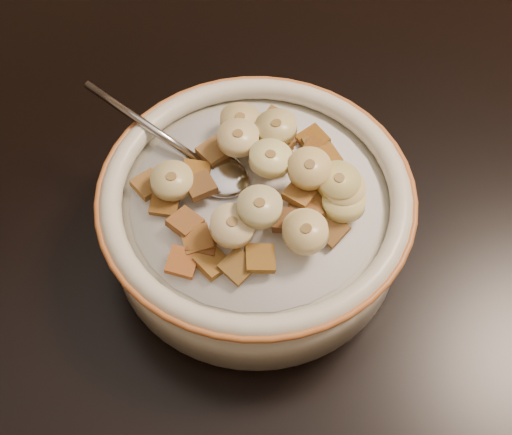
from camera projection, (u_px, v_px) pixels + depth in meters
name	position (u px, v px, depth m)	size (l,w,h in m)	color
floor	(331.00, 379.00, 1.34)	(4.00, 4.50, 0.10)	#422816
table	(401.00, 87.00, 0.69)	(1.40, 0.90, 0.04)	black
cereal_bowl	(256.00, 220.00, 0.55)	(0.22, 0.22, 0.05)	beige
milk	(256.00, 200.00, 0.53)	(0.19, 0.19, 0.00)	silver
spoon	(217.00, 174.00, 0.54)	(0.04, 0.05, 0.01)	#9D9DA0
cereal_square_0	(256.00, 211.00, 0.50)	(0.02, 0.02, 0.01)	brown
cereal_square_1	(313.00, 139.00, 0.55)	(0.02, 0.02, 0.01)	#8B5D19
cereal_square_2	(331.00, 229.00, 0.50)	(0.02, 0.02, 0.01)	#9B6634
cereal_square_3	(214.00, 151.00, 0.54)	(0.02, 0.02, 0.01)	olive
cereal_square_4	(300.00, 193.00, 0.51)	(0.02, 0.02, 0.01)	olive
cereal_square_5	(182.00, 262.00, 0.49)	(0.02, 0.02, 0.01)	#9C5221
cereal_square_6	(148.00, 185.00, 0.53)	(0.02, 0.02, 0.01)	olive
cereal_square_7	(288.00, 220.00, 0.50)	(0.02, 0.02, 0.01)	brown
cereal_square_8	(185.00, 222.00, 0.50)	(0.02, 0.02, 0.01)	#985324
cereal_square_9	(253.00, 134.00, 0.55)	(0.02, 0.02, 0.01)	brown
cereal_square_10	(275.00, 148.00, 0.53)	(0.02, 0.02, 0.01)	brown
cereal_square_11	(278.00, 142.00, 0.54)	(0.02, 0.02, 0.01)	#925D2F
cereal_square_12	(196.00, 174.00, 0.53)	(0.02, 0.02, 0.01)	brown
cereal_square_13	(200.00, 186.00, 0.52)	(0.02, 0.02, 0.01)	brown
cereal_square_14	(279.00, 156.00, 0.53)	(0.02, 0.02, 0.01)	brown
cereal_square_15	(165.00, 203.00, 0.52)	(0.02, 0.02, 0.01)	brown
cereal_square_16	(234.00, 133.00, 0.55)	(0.02, 0.02, 0.01)	brown
cereal_square_17	(325.00, 158.00, 0.53)	(0.02, 0.02, 0.01)	brown
cereal_square_18	(306.00, 211.00, 0.51)	(0.02, 0.02, 0.01)	brown
cereal_square_19	(202.00, 243.00, 0.50)	(0.02, 0.02, 0.01)	brown
cereal_square_20	(238.00, 266.00, 0.48)	(0.02, 0.02, 0.01)	brown
cereal_square_21	(322.00, 206.00, 0.51)	(0.02, 0.02, 0.01)	brown
cereal_square_22	(260.00, 258.00, 0.49)	(0.02, 0.02, 0.01)	brown
cereal_square_23	(197.00, 240.00, 0.49)	(0.02, 0.02, 0.01)	#9C5824
cereal_square_24	(318.00, 147.00, 0.55)	(0.02, 0.02, 0.01)	brown
cereal_square_25	(276.00, 120.00, 0.56)	(0.02, 0.02, 0.01)	brown
cereal_square_26	(212.00, 263.00, 0.49)	(0.02, 0.02, 0.01)	olive
cereal_square_27	(315.00, 152.00, 0.54)	(0.02, 0.02, 0.01)	brown
banana_slice_0	(240.00, 121.00, 0.55)	(0.03, 0.03, 0.01)	tan
banana_slice_1	(232.00, 226.00, 0.48)	(0.03, 0.03, 0.01)	beige
banana_slice_2	(276.00, 127.00, 0.53)	(0.03, 0.03, 0.01)	tan
banana_slice_3	(270.00, 158.00, 0.51)	(0.03, 0.03, 0.01)	#FEEE99
banana_slice_4	(238.00, 138.00, 0.52)	(0.03, 0.03, 0.01)	#D5BE76
banana_slice_5	(309.00, 168.00, 0.50)	(0.03, 0.03, 0.01)	tan
banana_slice_6	(305.00, 231.00, 0.49)	(0.03, 0.03, 0.01)	#EFE79F
banana_slice_7	(306.00, 232.00, 0.48)	(0.03, 0.03, 0.01)	beige
banana_slice_8	(260.00, 207.00, 0.48)	(0.03, 0.03, 0.01)	beige
banana_slice_9	(344.00, 203.00, 0.50)	(0.03, 0.03, 0.01)	#DAD27E
banana_slice_10	(344.00, 189.00, 0.51)	(0.03, 0.03, 0.01)	#FDE089
banana_slice_11	(339.00, 182.00, 0.51)	(0.03, 0.03, 0.01)	#E3D173
banana_slice_12	(172.00, 180.00, 0.51)	(0.03, 0.03, 0.01)	#EADA8D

